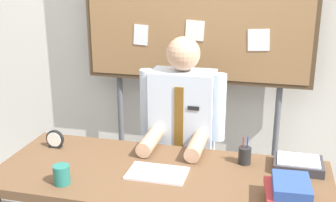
# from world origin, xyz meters

# --- Properties ---
(back_wall) EXTENTS (6.40, 0.08, 2.70)m
(back_wall) POSITION_xyz_m (0.00, 1.18, 1.35)
(back_wall) COLOR silver
(back_wall) RESTS_ON ground_plane
(desk) EXTENTS (1.78, 0.73, 0.73)m
(desk) POSITION_xyz_m (0.00, 0.00, 0.65)
(desk) COLOR brown
(desk) RESTS_ON ground_plane
(person) EXTENTS (0.55, 0.56, 1.37)m
(person) POSITION_xyz_m (0.00, 0.54, 0.64)
(person) COLOR #2D2D33
(person) RESTS_ON ground_plane
(bulletin_board) EXTENTS (1.62, 0.09, 2.17)m
(bulletin_board) POSITION_xyz_m (0.00, 0.98, 1.55)
(bulletin_board) COLOR #4C3823
(bulletin_board) RESTS_ON ground_plane
(book_stack) EXTENTS (0.22, 0.27, 0.13)m
(book_stack) POSITION_xyz_m (0.65, -0.17, 0.80)
(book_stack) COLOR olive
(book_stack) RESTS_ON desk
(open_notebook) EXTENTS (0.31, 0.20, 0.01)m
(open_notebook) POSITION_xyz_m (-0.01, -0.02, 0.74)
(open_notebook) COLOR silver
(open_notebook) RESTS_ON desk
(desk_clock) EXTENTS (0.11, 0.04, 0.11)m
(desk_clock) POSITION_xyz_m (-0.70, 0.17, 0.78)
(desk_clock) COLOR black
(desk_clock) RESTS_ON desk
(coffee_mug) EXTENTS (0.08, 0.08, 0.10)m
(coffee_mug) POSITION_xyz_m (-0.45, -0.23, 0.78)
(coffee_mug) COLOR #267266
(coffee_mug) RESTS_ON desk
(pen_holder) EXTENTS (0.07, 0.07, 0.16)m
(pen_holder) POSITION_xyz_m (0.42, 0.22, 0.78)
(pen_holder) COLOR #262626
(pen_holder) RESTS_ON desk
(paper_tray) EXTENTS (0.26, 0.20, 0.06)m
(paper_tray) POSITION_xyz_m (0.71, 0.23, 0.76)
(paper_tray) COLOR #333338
(paper_tray) RESTS_ON desk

